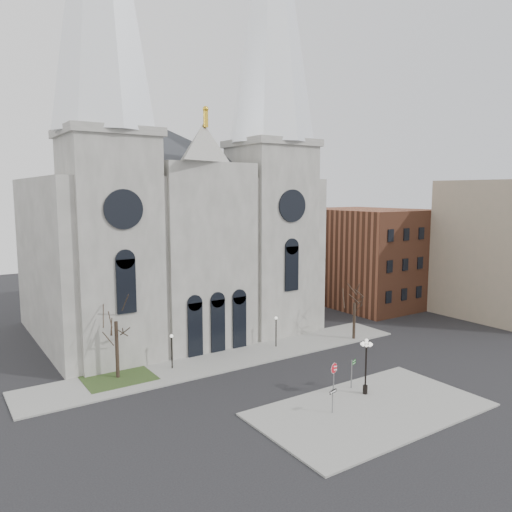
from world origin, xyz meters
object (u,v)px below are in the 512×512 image
stop_sign (334,371)px  globe_lamp (366,359)px  street_name_sign (352,371)px  one_way_sign (333,396)px

stop_sign → globe_lamp: (2.01, -1.61, 1.10)m
street_name_sign → globe_lamp: bearing=-112.0°
stop_sign → globe_lamp: bearing=-31.4°
stop_sign → one_way_sign: size_ratio=1.35×
stop_sign → street_name_sign: 2.05m
one_way_sign → street_name_sign: street_name_sign is taller
stop_sign → street_name_sign: stop_sign is taller
globe_lamp → stop_sign: bearing=141.3°
globe_lamp → street_name_sign: globe_lamp is taller
stop_sign → street_name_sign: size_ratio=1.06×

